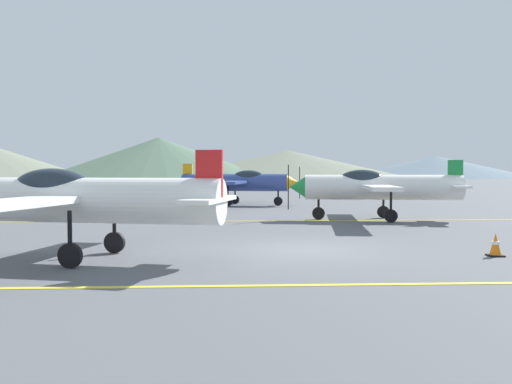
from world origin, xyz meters
name	(u,v)px	position (x,y,z in m)	size (l,w,h in m)	color
ground_plane	(303,250)	(0.00, 0.00, 0.00)	(400.00, 400.00, 0.00)	#54565B
apron_line_near	(336,285)	(0.00, -4.54, 0.01)	(80.00, 0.16, 0.01)	yellow
apron_line_far	(276,221)	(0.00, 8.37, 0.01)	(80.00, 0.16, 0.01)	yellow
airplane_near	(75,198)	(-5.80, -1.33, 1.50)	(7.77, 8.84, 2.66)	white
airplane_mid	(376,186)	(4.42, 8.60, 1.50)	(7.76, 8.89, 2.66)	white
airplane_far	(239,182)	(-1.45, 19.19, 1.50)	(7.77, 8.86, 2.66)	#33478C
traffic_cone_front	(495,245)	(4.73, -1.37, 0.29)	(0.36, 0.36, 0.59)	black
hill_centerleft	(159,158)	(-22.78, 139.13, 5.99)	(66.57, 66.57, 11.98)	#4C6651
hill_centerright	(287,164)	(15.89, 150.70, 4.39)	(77.35, 77.35, 8.79)	slate
hill_right	(436,167)	(66.52, 158.07, 3.64)	(62.45, 62.45, 7.29)	slate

